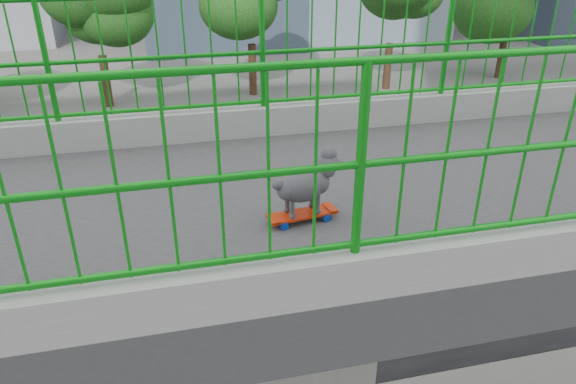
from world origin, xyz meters
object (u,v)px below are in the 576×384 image
at_px(poodle, 306,183).
at_px(car_1, 96,261).
at_px(car_5, 152,331).
at_px(car_7, 273,188).
at_px(skateboard, 302,215).
at_px(car_2, 288,188).
at_px(car_3, 528,128).

xyz_separation_m(poodle, car_1, (-9.69, -3.26, -6.58)).
bearing_deg(car_1, poodle, 18.59).
bearing_deg(car_5, poodle, 15.41).
bearing_deg(car_7, skateboard, 169.60).
bearing_deg(car_5, car_2, 143.94).
xyz_separation_m(skateboard, car_1, (-9.69, -3.23, -6.31)).
relative_size(skateboard, car_7, 0.10).
xyz_separation_m(car_1, car_3, (-6.40, 17.88, 0.05)).
height_order(car_1, car_7, car_7).
bearing_deg(car_2, skateboard, 167.32).
relative_size(car_1, car_2, 0.90).
distance_m(car_5, car_7, 7.61).
bearing_deg(car_7, car_1, 119.76).
bearing_deg(skateboard, car_1, -169.84).
bearing_deg(skateboard, car_7, 161.33).
distance_m(car_3, car_5, 19.01).
height_order(car_2, car_3, car_3).
distance_m(skateboard, car_2, 14.66).
xyz_separation_m(car_3, car_5, (9.60, -16.41, -0.07)).
xyz_separation_m(car_1, car_2, (-3.20, 6.13, -0.05)).
distance_m(car_2, car_5, 7.92).
bearing_deg(car_1, car_3, 109.70).
bearing_deg(car_2, car_5, 143.94).
bearing_deg(skateboard, car_5, -173.10).
height_order(poodle, car_3, poodle).
xyz_separation_m(poodle, car_3, (-16.09, 14.62, -6.52)).
xyz_separation_m(car_1, car_7, (-3.20, 5.60, 0.03)).
xyz_separation_m(poodle, car_5, (-6.49, -1.79, -6.60)).
bearing_deg(car_3, poodle, 137.74).
relative_size(poodle, car_1, 0.12).
relative_size(skateboard, car_1, 0.12).
bearing_deg(car_3, skateboard, 137.69).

